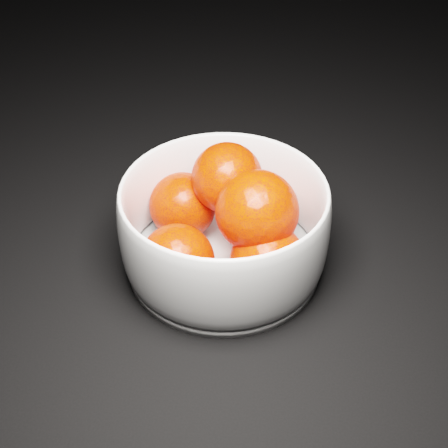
{
  "coord_description": "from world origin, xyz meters",
  "views": [
    {
      "loc": [
        -0.22,
        -0.43,
        0.46
      ],
      "look_at": [
        -0.25,
        0.05,
        0.06
      ],
      "focal_mm": 50.0,
      "sensor_mm": 36.0,
      "label": 1
    }
  ],
  "objects": [
    {
      "name": "orange_pile",
      "position": [
        -0.25,
        0.05,
        0.06
      ],
      "size": [
        0.16,
        0.16,
        0.12
      ],
      "color": "#EE1C01",
      "rests_on": "bowl"
    },
    {
      "name": "bowl",
      "position": [
        -0.25,
        0.05,
        0.05
      ],
      "size": [
        0.21,
        0.21,
        0.1
      ],
      "rotation": [
        0.0,
        0.0,
        0.26
      ],
      "color": "silver",
      "rests_on": "ground"
    }
  ]
}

